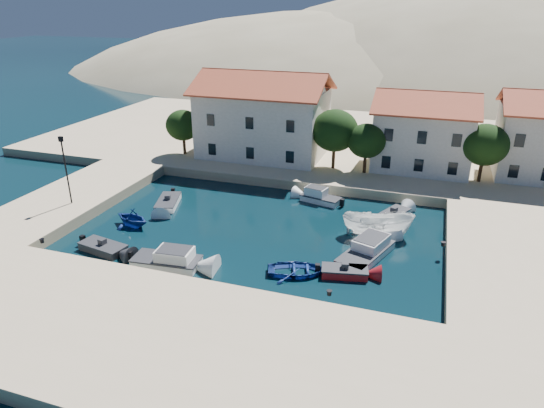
{
  "coord_description": "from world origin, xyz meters",
  "views": [
    {
      "loc": [
        12.81,
        -24.77,
        18.08
      ],
      "look_at": [
        0.66,
        11.35,
        2.0
      ],
      "focal_mm": 32.0,
      "sensor_mm": 36.0,
      "label": 1
    }
  ],
  "objects": [
    {
      "name": "ground",
      "position": [
        0.0,
        0.0,
        0.0
      ],
      "size": [
        400.0,
        400.0,
        0.0
      ],
      "primitive_type": "plane",
      "color": "black",
      "rests_on": "ground"
    },
    {
      "name": "quay_south",
      "position": [
        0.0,
        -6.0,
        0.5
      ],
      "size": [
        52.0,
        12.0,
        1.0
      ],
      "primitive_type": "cube",
      "color": "#C9B189",
      "rests_on": "ground"
    },
    {
      "name": "quay_east",
      "position": [
        20.5,
        10.0,
        0.5
      ],
      "size": [
        11.0,
        20.0,
        1.0
      ],
      "primitive_type": "cube",
      "color": "#C9B189",
      "rests_on": "ground"
    },
    {
      "name": "quay_west",
      "position": [
        -19.0,
        10.0,
        0.5
      ],
      "size": [
        8.0,
        20.0,
        1.0
      ],
      "primitive_type": "cube",
      "color": "#C9B189",
      "rests_on": "ground"
    },
    {
      "name": "quay_north",
      "position": [
        2.0,
        38.0,
        0.5
      ],
      "size": [
        80.0,
        36.0,
        1.0
      ],
      "primitive_type": "cube",
      "color": "#C9B189",
      "rests_on": "ground"
    },
    {
      "name": "hills",
      "position": [
        20.64,
        123.62,
        -23.4
      ],
      "size": [
        254.0,
        176.0,
        99.0
      ],
      "color": "gray",
      "rests_on": "ground"
    },
    {
      "name": "building_left",
      "position": [
        -6.0,
        28.0,
        5.94
      ],
      "size": [
        14.7,
        9.45,
        9.7
      ],
      "color": "beige",
      "rests_on": "quay_north"
    },
    {
      "name": "building_mid",
      "position": [
        12.0,
        29.0,
        5.22
      ],
      "size": [
        10.5,
        8.4,
        8.3
      ],
      "color": "beige",
      "rests_on": "quay_north"
    },
    {
      "name": "trees",
      "position": [
        4.51,
        25.46,
        4.84
      ],
      "size": [
        37.3,
        5.3,
        6.45
      ],
      "color": "#382314",
      "rests_on": "quay_north"
    },
    {
      "name": "lamppost",
      "position": [
        -17.5,
        8.0,
        4.75
      ],
      "size": [
        0.35,
        0.25,
        6.22
      ],
      "color": "black",
      "rests_on": "quay_west"
    },
    {
      "name": "bollards",
      "position": [
        2.8,
        3.87,
        1.15
      ],
      "size": [
        29.36,
        9.56,
        0.3
      ],
      "color": "black",
      "rests_on": "ground"
    },
    {
      "name": "motorboat_grey_sw",
      "position": [
        -10.3,
        2.69,
        0.29
      ],
      "size": [
        4.07,
        2.36,
        1.25
      ],
      "rotation": [
        0.0,
        0.0,
        -0.18
      ],
      "color": "#303035",
      "rests_on": "ground"
    },
    {
      "name": "cabin_cruiser_south",
      "position": [
        -4.48,
        2.31,
        0.48
      ],
      "size": [
        5.17,
        2.59,
        1.6
      ],
      "rotation": [
        0.0,
        0.0,
        0.1
      ],
      "color": "white",
      "rests_on": "ground"
    },
    {
      "name": "rowboat_south",
      "position": [
        4.99,
        4.27,
        0.0
      ],
      "size": [
        5.07,
        4.27,
        0.9
      ],
      "primitive_type": "imported",
      "rotation": [
        0.0,
        0.0,
        1.88
      ],
      "color": "navy",
      "rests_on": "ground"
    },
    {
      "name": "motorboat_red_se",
      "position": [
        8.22,
        5.06,
        0.3
      ],
      "size": [
        3.49,
        2.09,
        1.25
      ],
      "rotation": [
        0.0,
        0.0,
        0.2
      ],
      "color": "maroon",
      "rests_on": "ground"
    },
    {
      "name": "cabin_cruiser_east",
      "position": [
        9.24,
        8.16,
        0.48
      ],
      "size": [
        4.02,
        6.12,
        1.6
      ],
      "rotation": [
        0.0,
        0.0,
        1.24
      ],
      "color": "white",
      "rests_on": "ground"
    },
    {
      "name": "boat_east",
      "position": [
        9.59,
        12.22,
        0.0
      ],
      "size": [
        6.12,
        3.21,
        2.25
      ],
      "primitive_type": "imported",
      "rotation": [
        0.0,
        0.0,
        1.75
      ],
      "color": "white",
      "rests_on": "ground"
    },
    {
      "name": "motorboat_white_ne",
      "position": [
        10.52,
        16.26,
        0.3
      ],
      "size": [
        2.92,
        3.81,
        1.25
      ],
      "rotation": [
        0.0,
        0.0,
        1.14
      ],
      "color": "white",
      "rests_on": "ground"
    },
    {
      "name": "rowboat_west",
      "position": [
        -10.79,
        7.44,
        0.0
      ],
      "size": [
        4.01,
        3.66,
        1.8
      ],
      "primitive_type": "imported",
      "rotation": [
        0.0,
        0.0,
        -1.8
      ],
      "color": "navy",
      "rests_on": "ground"
    },
    {
      "name": "motorboat_white_west",
      "position": [
        -10.14,
        12.39,
        0.29
      ],
      "size": [
        3.0,
        4.47,
        1.25
      ],
      "rotation": [
        0.0,
        0.0,
        -1.26
      ],
      "color": "white",
      "rests_on": "ground"
    },
    {
      "name": "cabin_cruiser_north",
      "position": [
        3.46,
        17.82,
        0.48
      ],
      "size": [
        4.12,
        2.51,
        1.6
      ],
      "rotation": [
        0.0,
        0.0,
        2.9
      ],
      "color": "white",
      "rests_on": "ground"
    }
  ]
}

